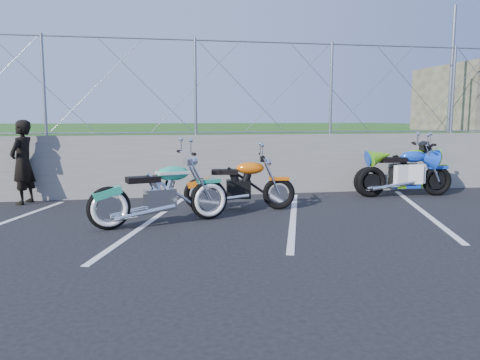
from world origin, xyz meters
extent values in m
plane|color=black|center=(0.00, 0.00, 0.00)|extent=(90.00, 90.00, 0.00)
cube|color=slate|center=(0.00, 3.50, 0.65)|extent=(30.00, 0.22, 1.30)
cube|color=#1E4D14|center=(0.00, 13.50, 0.65)|extent=(30.00, 20.00, 1.30)
cylinder|color=gray|center=(0.00, 3.50, 3.25)|extent=(28.00, 0.03, 0.03)
cylinder|color=gray|center=(0.00, 3.50, 1.35)|extent=(28.00, 0.03, 0.03)
cylinder|color=gray|center=(7.20, 3.90, 2.80)|extent=(0.08, 0.08, 3.00)
cube|color=silver|center=(0.00, 1.00, 0.00)|extent=(1.49, 4.31, 0.01)
cube|color=silver|center=(2.40, 1.00, 0.00)|extent=(1.49, 4.31, 0.01)
cube|color=silver|center=(4.80, 1.00, 0.00)|extent=(1.49, 4.31, 0.01)
torus|color=black|center=(-0.57, 0.61, 0.33)|extent=(0.66, 0.29, 0.66)
torus|color=black|center=(0.97, 1.06, 0.33)|extent=(0.66, 0.29, 0.66)
cube|color=silver|center=(0.18, 0.83, 0.40)|extent=(0.52, 0.40, 0.34)
ellipsoid|color=#2CB288|center=(0.39, 0.89, 0.80)|extent=(0.57, 0.38, 0.23)
cube|color=black|center=(-0.07, 0.76, 0.73)|extent=(0.54, 0.37, 0.09)
cube|color=#2CB288|center=(0.97, 1.06, 0.64)|extent=(0.41, 0.25, 0.06)
cylinder|color=silver|center=(0.61, 0.95, 1.11)|extent=(0.23, 0.70, 0.03)
torus|color=black|center=(0.91, 1.86, 0.29)|extent=(0.60, 0.19, 0.59)
torus|color=black|center=(2.32, 1.65, 0.29)|extent=(0.60, 0.19, 0.59)
cube|color=black|center=(1.60, 1.76, 0.38)|extent=(0.47, 0.33, 0.32)
ellipsoid|color=orange|center=(1.80, 1.73, 0.76)|extent=(0.53, 0.30, 0.22)
cube|color=black|center=(1.35, 1.79, 0.69)|extent=(0.50, 0.29, 0.09)
cube|color=orange|center=(2.32, 1.65, 0.57)|extent=(0.38, 0.19, 0.06)
cylinder|color=silver|center=(2.00, 1.70, 0.99)|extent=(0.13, 0.68, 0.03)
torus|color=black|center=(4.59, 2.58, 0.32)|extent=(0.65, 0.13, 0.64)
torus|color=black|center=(6.12, 2.62, 0.32)|extent=(0.65, 0.13, 0.64)
cube|color=black|center=(5.33, 2.60, 0.43)|extent=(0.50, 0.31, 0.37)
ellipsoid|color=#6CC218|center=(5.57, 2.60, 0.86)|extent=(0.57, 0.27, 0.25)
cube|color=black|center=(5.05, 2.59, 0.78)|extent=(0.54, 0.27, 0.10)
cube|color=#6CC218|center=(6.12, 2.62, 0.62)|extent=(0.41, 0.17, 0.06)
cylinder|color=silver|center=(5.75, 2.61, 1.11)|extent=(0.05, 0.77, 0.03)
torus|color=black|center=(4.56, 2.69, 0.32)|extent=(0.64, 0.19, 0.63)
torus|color=black|center=(6.05, 2.51, 0.32)|extent=(0.64, 0.19, 0.63)
cube|color=black|center=(5.29, 2.60, 0.42)|extent=(0.52, 0.35, 0.36)
ellipsoid|color=blue|center=(5.52, 2.57, 0.84)|extent=(0.59, 0.32, 0.24)
cube|color=black|center=(5.01, 2.64, 0.77)|extent=(0.56, 0.32, 0.10)
cube|color=blue|center=(6.05, 2.51, 0.61)|extent=(0.42, 0.21, 0.06)
cylinder|color=silver|center=(5.70, 2.55, 1.09)|extent=(0.12, 0.76, 0.03)
imported|color=black|center=(-2.38, 3.11, 0.81)|extent=(0.56, 0.69, 1.62)
camera|label=1|loc=(0.09, -6.45, 1.67)|focal=35.00mm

